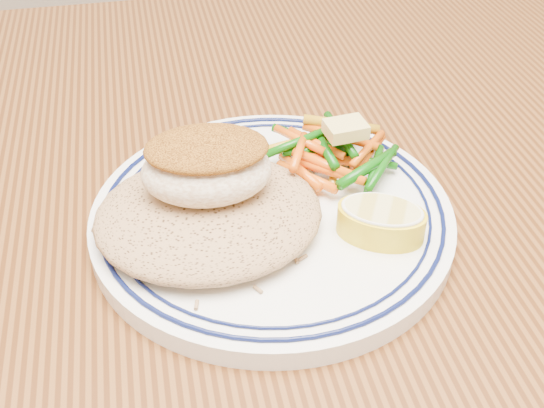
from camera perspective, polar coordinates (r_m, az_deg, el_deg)
The scene contains 7 objects.
dining_table at distance 0.54m, azimuth 0.41°, elevation -10.75°, with size 1.50×0.90×0.75m.
plate at distance 0.48m, azimuth -0.00°, elevation -0.99°, with size 0.25×0.25×0.02m.
rice_pilaf at distance 0.45m, azimuth -5.35°, elevation -0.57°, with size 0.15×0.13×0.03m, color #9B754D.
fish_fillet at distance 0.44m, azimuth -5.50°, elevation 3.23°, with size 0.09×0.07×0.04m.
vegetable_pile at distance 0.51m, azimuth 5.00°, elevation 4.41°, with size 0.10×0.10×0.03m.
butter_pat at distance 0.49m, azimuth 6.19°, elevation 6.26°, with size 0.03×0.02×0.01m, color #E1C96E.
lemon_wedge at distance 0.45m, azimuth 9.11°, elevation -1.34°, with size 0.07×0.07×0.02m.
Camera 1 is at (-0.08, -0.34, 1.06)m, focal length 45.00 mm.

